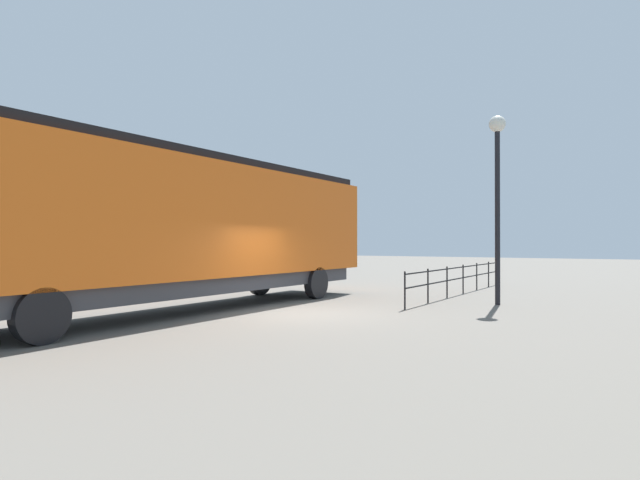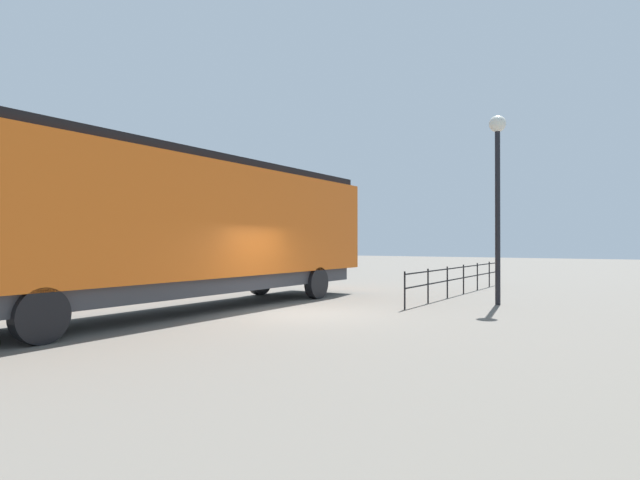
% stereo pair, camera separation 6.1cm
% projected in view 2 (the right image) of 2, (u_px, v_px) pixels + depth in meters
% --- Properties ---
extents(ground_plane, '(120.00, 120.00, 0.00)m').
position_uv_depth(ground_plane, '(302.00, 314.00, 14.19)').
color(ground_plane, '#666059').
extents(locomotive, '(2.84, 15.19, 4.41)m').
position_uv_depth(locomotive, '(200.00, 226.00, 15.16)').
color(locomotive, orange).
rests_on(locomotive, ground_plane).
extents(lamp_post, '(0.52, 0.52, 5.97)m').
position_uv_depth(lamp_post, '(498.00, 170.00, 16.30)').
color(lamp_post, black).
rests_on(lamp_post, ground_plane).
extents(platform_fence, '(0.05, 11.32, 1.12)m').
position_uv_depth(platform_fence, '(464.00, 275.00, 19.85)').
color(platform_fence, black).
rests_on(platform_fence, ground_plane).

